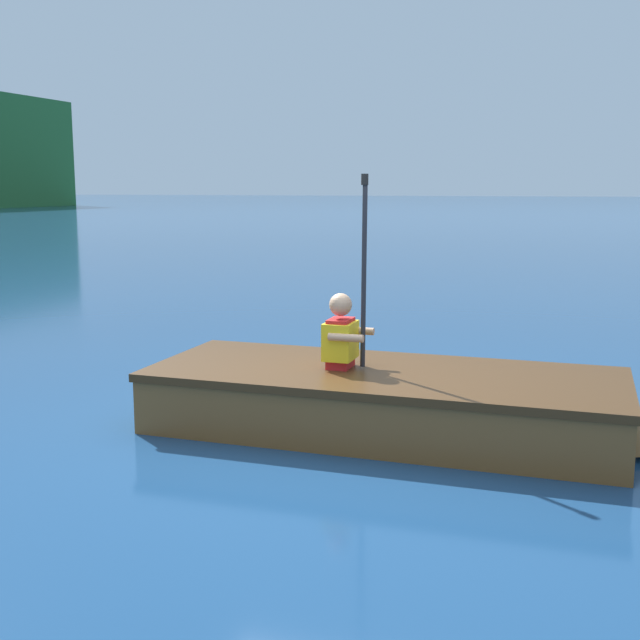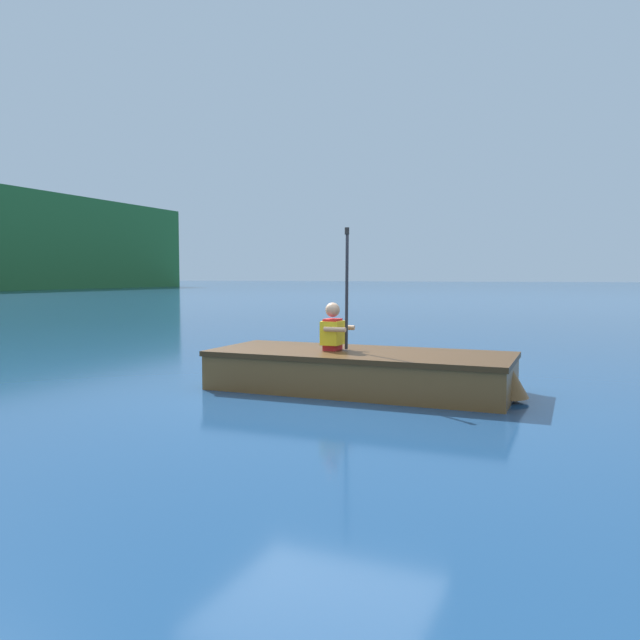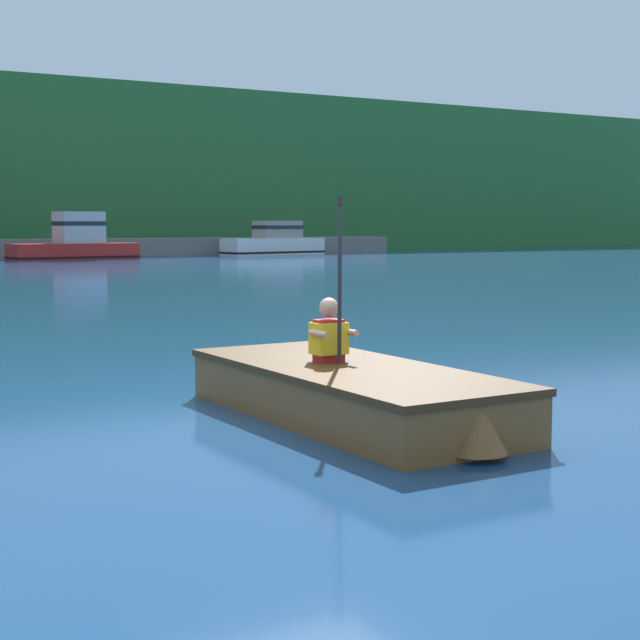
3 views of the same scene
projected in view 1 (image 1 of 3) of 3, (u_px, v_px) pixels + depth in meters
The scene contains 3 objects.
ground_plane at pixel (327, 438), 5.77m from camera, with size 300.00×300.00×0.00m, color navy.
rowboat_foreground at pixel (391, 397), 5.90m from camera, with size 1.43×3.61×0.45m.
person_paddler at pixel (342, 333), 5.94m from camera, with size 0.36×0.33×1.43m.
Camera 1 is at (-5.26, -1.79, 1.79)m, focal length 45.00 mm.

